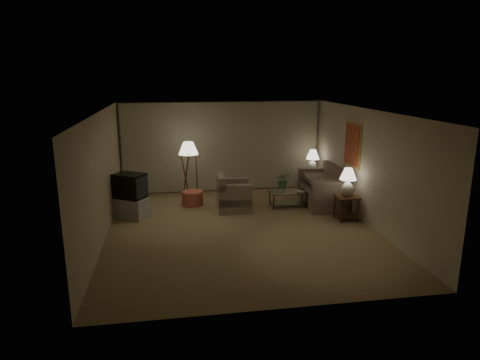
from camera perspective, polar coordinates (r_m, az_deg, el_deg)
name	(u,v)px	position (r m, az deg, el deg)	size (l,w,h in m)	color
ground	(241,229)	(9.93, 0.10, -6.54)	(7.00, 7.00, 0.00)	tan
room_shell	(232,144)	(10.93, -1.08, 4.87)	(6.04, 7.02, 2.72)	beige
sofa	(321,189)	(11.89, 10.80, -1.24)	(1.97, 1.19, 0.82)	gray
armchair	(234,196)	(11.18, -0.80, -2.12)	(0.97, 0.93, 0.76)	gray
side_table_near	(346,204)	(10.74, 14.00, -3.06)	(0.53, 0.53, 0.60)	#371E0F
side_table_far	(312,179)	(13.08, 9.55, 0.13)	(0.45, 0.38, 0.60)	#371E0F
table_lamp_near	(348,180)	(10.58, 14.19, 0.05)	(0.40, 0.40, 0.69)	silver
table_lamp_far	(313,159)	(12.95, 9.66, 2.77)	(0.40, 0.40, 0.68)	silver
coffee_table	(288,197)	(11.54, 6.43, -2.23)	(1.04, 0.57, 0.41)	silver
tv_cabinet	(131,207)	(10.99, -14.29, -3.55)	(0.96, 0.87, 0.50)	#A3A3A6
crt_tv	(130,186)	(10.84, -14.47, -0.75)	(0.87, 0.81, 0.61)	black
floor_lamp	(189,170)	(11.95, -6.81, 1.29)	(0.54, 0.54, 1.67)	#371E0F
ottoman	(193,198)	(11.70, -6.35, -2.42)	(0.57, 0.57, 0.38)	#B55A3D
vase	(283,189)	(11.44, 5.74, -1.20)	(0.16, 0.16, 0.16)	white
flowers	(283,178)	(11.36, 5.78, 0.28)	(0.40, 0.35, 0.44)	#427A36
book	(298,192)	(11.47, 7.79, -1.59)	(0.17, 0.24, 0.02)	olive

